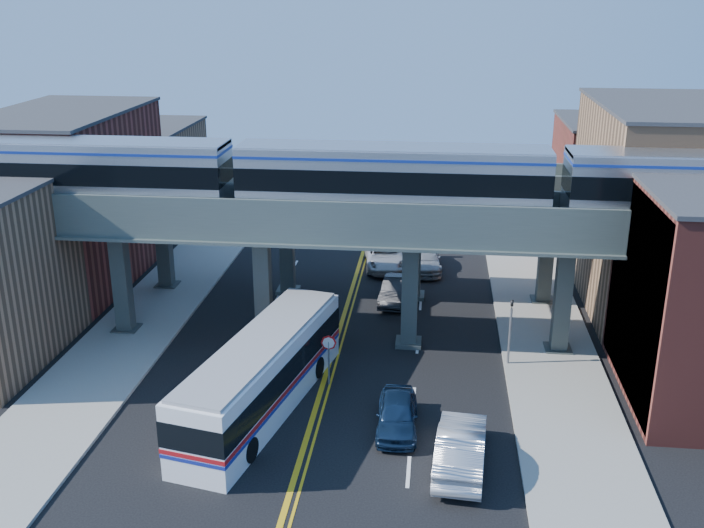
{
  "coord_description": "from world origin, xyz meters",
  "views": [
    {
      "loc": [
        5.19,
        -31.08,
        18.42
      ],
      "look_at": [
        0.89,
        7.95,
        4.57
      ],
      "focal_mm": 40.0,
      "sensor_mm": 36.0,
      "label": 1
    }
  ],
  "objects_px": {
    "stop_sign": "(329,352)",
    "car_lane_b": "(396,290)",
    "car_lane_d": "(425,258)",
    "car_lane_c": "(385,256)",
    "transit_bus": "(262,375)",
    "traffic_signal": "(510,325)",
    "car_parked_curb": "(461,447)",
    "car_lane_a": "(397,414)",
    "transit_train": "(392,177)"
  },
  "relations": [
    {
      "from": "stop_sign",
      "to": "traffic_signal",
      "type": "distance_m",
      "value": 9.41
    },
    {
      "from": "transit_bus",
      "to": "car_parked_curb",
      "type": "bearing_deg",
      "value": -100.61
    },
    {
      "from": "car_lane_b",
      "to": "car_lane_c",
      "type": "distance_m",
      "value": 6.54
    },
    {
      "from": "traffic_signal",
      "to": "transit_bus",
      "type": "height_order",
      "value": "traffic_signal"
    },
    {
      "from": "traffic_signal",
      "to": "car_parked_curb",
      "type": "relative_size",
      "value": 0.74
    },
    {
      "from": "stop_sign",
      "to": "car_lane_a",
      "type": "height_order",
      "value": "stop_sign"
    },
    {
      "from": "transit_train",
      "to": "car_lane_b",
      "type": "bearing_deg",
      "value": 90.03
    },
    {
      "from": "traffic_signal",
      "to": "car_lane_d",
      "type": "distance_m",
      "value": 15.17
    },
    {
      "from": "transit_bus",
      "to": "traffic_signal",
      "type": "bearing_deg",
      "value": -51.99
    },
    {
      "from": "car_parked_curb",
      "to": "stop_sign",
      "type": "bearing_deg",
      "value": -41.1
    },
    {
      "from": "transit_train",
      "to": "car_lane_b",
      "type": "distance_m",
      "value": 10.56
    },
    {
      "from": "transit_train",
      "to": "car_lane_c",
      "type": "xyz_separation_m",
      "value": [
        -1.16,
        12.59,
        -8.54
      ]
    },
    {
      "from": "transit_train",
      "to": "transit_bus",
      "type": "distance_m",
      "value": 12.03
    },
    {
      "from": "car_lane_d",
      "to": "traffic_signal",
      "type": "bearing_deg",
      "value": -76.09
    },
    {
      "from": "car_lane_a",
      "to": "car_lane_c",
      "type": "xyz_separation_m",
      "value": [
        -2.05,
        21.38,
        0.04
      ]
    },
    {
      "from": "car_lane_b",
      "to": "car_parked_curb",
      "type": "height_order",
      "value": "car_parked_curb"
    },
    {
      "from": "transit_train",
      "to": "car_lane_a",
      "type": "height_order",
      "value": "transit_train"
    },
    {
      "from": "car_lane_d",
      "to": "car_lane_c",
      "type": "bearing_deg",
      "value": 171.62
    },
    {
      "from": "transit_train",
      "to": "car_lane_a",
      "type": "distance_m",
      "value": 12.32
    },
    {
      "from": "car_lane_a",
      "to": "car_lane_c",
      "type": "bearing_deg",
      "value": 93.98
    },
    {
      "from": "traffic_signal",
      "to": "car_lane_d",
      "type": "bearing_deg",
      "value": 107.79
    },
    {
      "from": "traffic_signal",
      "to": "car_lane_b",
      "type": "xyz_separation_m",
      "value": [
        -6.24,
        8.15,
        -1.55
      ]
    },
    {
      "from": "car_lane_c",
      "to": "car_parked_curb",
      "type": "height_order",
      "value": "car_parked_curb"
    },
    {
      "from": "car_lane_d",
      "to": "car_parked_curb",
      "type": "height_order",
      "value": "car_parked_curb"
    },
    {
      "from": "transit_bus",
      "to": "car_lane_b",
      "type": "bearing_deg",
      "value": -9.11
    },
    {
      "from": "transit_bus",
      "to": "car_lane_b",
      "type": "distance_m",
      "value": 14.81
    },
    {
      "from": "car_lane_d",
      "to": "car_parked_curb",
      "type": "relative_size",
      "value": 0.96
    },
    {
      "from": "car_lane_a",
      "to": "car_parked_curb",
      "type": "height_order",
      "value": "car_parked_curb"
    },
    {
      "from": "traffic_signal",
      "to": "car_lane_c",
      "type": "bearing_deg",
      "value": 116.9
    },
    {
      "from": "transit_train",
      "to": "car_parked_curb",
      "type": "relative_size",
      "value": 8.87
    },
    {
      "from": "car_lane_c",
      "to": "transit_train",
      "type": "bearing_deg",
      "value": -92.67
    },
    {
      "from": "transit_train",
      "to": "car_lane_c",
      "type": "bearing_deg",
      "value": 95.27
    },
    {
      "from": "traffic_signal",
      "to": "car_lane_b",
      "type": "height_order",
      "value": "traffic_signal"
    },
    {
      "from": "car_lane_a",
      "to": "transit_train",
      "type": "bearing_deg",
      "value": 94.28
    },
    {
      "from": "traffic_signal",
      "to": "transit_bus",
      "type": "bearing_deg",
      "value": -154.23
    },
    {
      "from": "stop_sign",
      "to": "car_lane_b",
      "type": "xyz_separation_m",
      "value": [
        2.66,
        11.15,
        -1.01
      ]
    },
    {
      "from": "car_lane_a",
      "to": "car_lane_b",
      "type": "bearing_deg",
      "value": 91.92
    },
    {
      "from": "car_lane_b",
      "to": "stop_sign",
      "type": "bearing_deg",
      "value": -97.58
    },
    {
      "from": "car_parked_curb",
      "to": "car_lane_c",
      "type": "bearing_deg",
      "value": -74.27
    },
    {
      "from": "transit_train",
      "to": "car_lane_a",
      "type": "bearing_deg",
      "value": -84.22
    },
    {
      "from": "transit_train",
      "to": "transit_bus",
      "type": "relative_size",
      "value": 3.66
    },
    {
      "from": "car_lane_a",
      "to": "car_lane_b",
      "type": "xyz_separation_m",
      "value": [
        -0.89,
        14.95,
        -0.0
      ]
    },
    {
      "from": "stop_sign",
      "to": "car_lane_b",
      "type": "bearing_deg",
      "value": 76.59
    },
    {
      "from": "car_lane_b",
      "to": "car_lane_d",
      "type": "bearing_deg",
      "value": 81.13
    },
    {
      "from": "car_lane_b",
      "to": "car_parked_curb",
      "type": "distance_m",
      "value": 17.91
    },
    {
      "from": "car_lane_a",
      "to": "car_lane_d",
      "type": "distance_m",
      "value": 21.18
    },
    {
      "from": "car_lane_d",
      "to": "transit_train",
      "type": "bearing_deg",
      "value": -101.38
    },
    {
      "from": "transit_train",
      "to": "traffic_signal",
      "type": "height_order",
      "value": "transit_train"
    },
    {
      "from": "transit_train",
      "to": "car_lane_d",
      "type": "bearing_deg",
      "value": 82.5
    },
    {
      "from": "transit_bus",
      "to": "car_parked_curb",
      "type": "height_order",
      "value": "transit_bus"
    }
  ]
}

